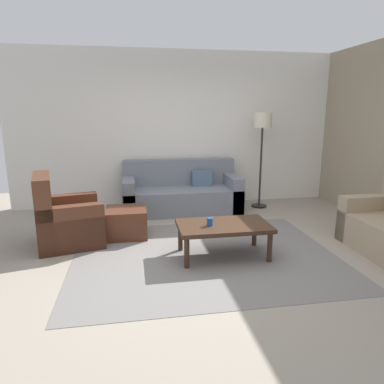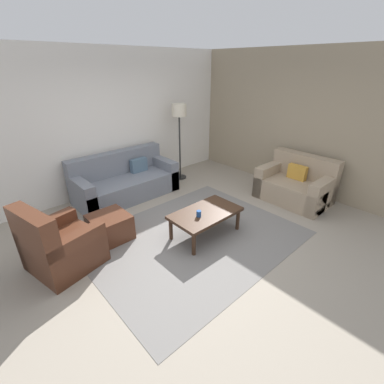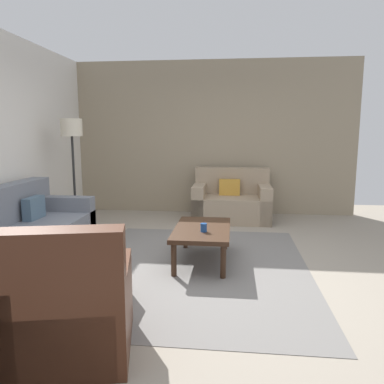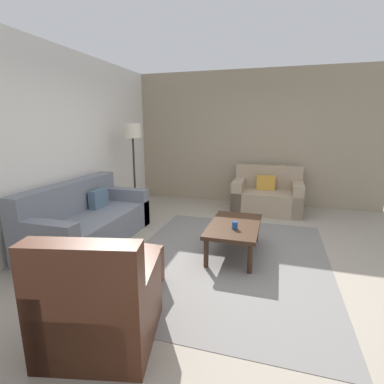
{
  "view_description": "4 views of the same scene",
  "coord_description": "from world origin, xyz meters",
  "views": [
    {
      "loc": [
        -0.84,
        -3.91,
        1.73
      ],
      "look_at": [
        -0.09,
        0.42,
        0.71
      ],
      "focal_mm": 32.61,
      "sensor_mm": 36.0,
      "label": 1
    },
    {
      "loc": [
        -2.39,
        -2.59,
        2.49
      ],
      "look_at": [
        0.24,
        0.29,
        0.62
      ],
      "focal_mm": 25.22,
      "sensor_mm": 36.0,
      "label": 2
    },
    {
      "loc": [
        -3.97,
        -0.39,
        1.51
      ],
      "look_at": [
        -0.01,
        0.05,
        0.87
      ],
      "focal_mm": 34.72,
      "sensor_mm": 36.0,
      "label": 3
    },
    {
      "loc": [
        -3.43,
        -0.55,
        1.69
      ],
      "look_at": [
        0.12,
        0.51,
        0.83
      ],
      "focal_mm": 27.27,
      "sensor_mm": 36.0,
      "label": 4
    }
  ],
  "objects": [
    {
      "name": "ground_plane",
      "position": [
        0.0,
        0.0,
        0.0
      ],
      "size": [
        8.0,
        8.0,
        0.0
      ],
      "primitive_type": "plane",
      "color": "gray"
    },
    {
      "name": "stone_feature_panel",
      "position": [
        3.0,
        0.0,
        1.4
      ],
      "size": [
        0.12,
        5.2,
        2.8
      ],
      "primitive_type": "cube",
      "color": "gray",
      "rests_on": "ground_plane"
    },
    {
      "name": "area_rug",
      "position": [
        0.0,
        0.0,
        0.0
      ],
      "size": [
        3.17,
        2.5,
        0.01
      ],
      "primitive_type": "cube",
      "color": "slate",
      "rests_on": "ground_plane"
    },
    {
      "name": "couch_main",
      "position": [
        0.0,
        2.1,
        0.3
      ],
      "size": [
        2.02,
        0.91,
        0.88
      ],
      "color": "slate",
      "rests_on": "ground_plane"
    },
    {
      "name": "couch_loveseat",
      "position": [
        2.44,
        -0.38,
        0.3
      ],
      "size": [
        0.89,
        1.31,
        0.88
      ],
      "color": "gray",
      "rests_on": "ground_plane"
    },
    {
      "name": "armchair_leather",
      "position": [
        -1.76,
        0.69,
        0.31
      ],
      "size": [
        0.96,
        0.96,
        0.95
      ],
      "color": "#4C2819",
      "rests_on": "ground_plane"
    },
    {
      "name": "ottoman",
      "position": [
        -0.95,
        0.87,
        0.2
      ],
      "size": [
        0.56,
        0.56,
        0.4
      ],
      "primitive_type": "cube",
      "color": "#4C2819",
      "rests_on": "ground_plane"
    },
    {
      "name": "coffee_table",
      "position": [
        0.22,
        -0.05,
        0.36
      ],
      "size": [
        1.1,
        0.64,
        0.41
      ],
      "color": "#382316",
      "rests_on": "ground_plane"
    },
    {
      "name": "cup",
      "position": [
        0.04,
        -0.08,
        0.46
      ],
      "size": [
        0.07,
        0.07,
        0.1
      ],
      "primitive_type": "cylinder",
      "color": "#1E478C",
      "rests_on": "coffee_table"
    },
    {
      "name": "lamp_standing",
      "position": [
        1.46,
        2.04,
        1.41
      ],
      "size": [
        0.32,
        0.32,
        1.71
      ],
      "color": "black",
      "rests_on": "ground_plane"
    }
  ]
}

